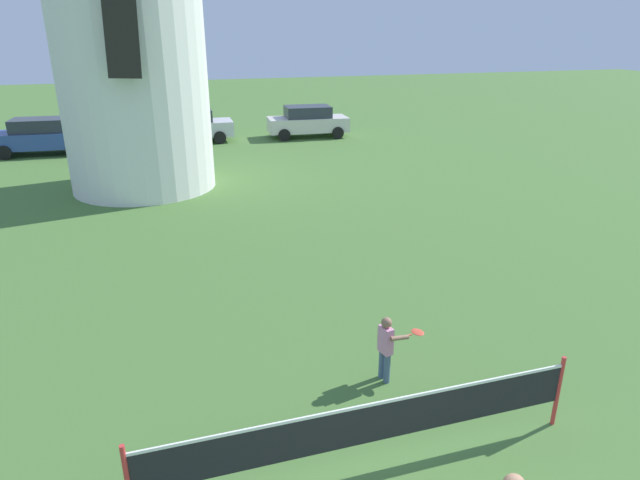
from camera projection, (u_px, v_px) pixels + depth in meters
tennis_net at (368, 424)px, 6.76m from camera, size 5.72×0.06×1.10m
player_far at (387, 345)px, 8.55m from camera, size 0.73×0.37×1.12m
parked_car_blue at (41, 136)px, 24.19m from camera, size 4.12×2.09×1.56m
parked_car_silver at (186, 125)px, 26.74m from camera, size 4.50×1.99×1.56m
parked_car_cream at (308, 121)px, 28.02m from camera, size 4.14×2.13×1.56m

